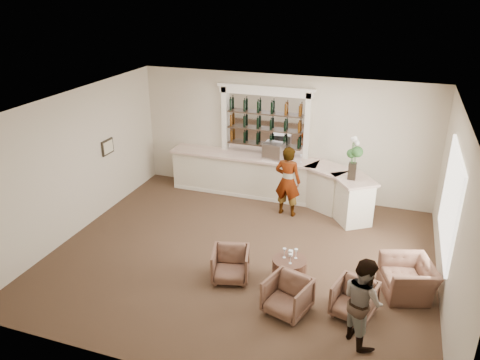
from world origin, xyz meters
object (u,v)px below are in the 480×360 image
at_px(sommelier, 288,181).
at_px(armchair_left, 231,264).
at_px(cocktail_table, 289,270).
at_px(armchair_right, 354,299).
at_px(armchair_center, 287,296).
at_px(bar_counter, 271,179).
at_px(espresso_machine, 274,151).
at_px(flower_vase, 354,155).
at_px(armchair_far, 408,278).
at_px(guest, 363,301).

relative_size(sommelier, armchair_left, 2.49).
distance_m(cocktail_table, armchair_right, 1.46).
bearing_deg(armchair_left, armchair_right, -21.80).
bearing_deg(armchair_center, sommelier, 121.12).
bearing_deg(armchair_right, cocktail_table, 169.42).
height_order(bar_counter, armchair_center, bar_counter).
bearing_deg(espresso_machine, cocktail_table, -62.82).
distance_m(armchair_center, flower_vase, 4.14).
bearing_deg(cocktail_table, armchair_far, 9.27).
relative_size(sommelier, flower_vase, 1.70).
bearing_deg(armchair_far, armchair_right, -61.01).
height_order(cocktail_table, armchair_center, armchair_center).
height_order(bar_counter, sommelier, sommelier).
bearing_deg(armchair_right, sommelier, 135.27).
relative_size(armchair_right, espresso_machine, 1.39).
height_order(cocktail_table, armchair_right, armchair_right).
xyz_separation_m(armchair_center, espresso_machine, (-1.52, 4.55, 1.03)).
relative_size(guest, flower_vase, 1.45).
relative_size(sommelier, guest, 1.17).
xyz_separation_m(armchair_far, flower_vase, (-1.42, 2.58, 1.41)).
bearing_deg(espresso_machine, armchair_far, -35.82).
relative_size(armchair_right, flower_vase, 0.67).
bearing_deg(cocktail_table, guest, -39.54).
distance_m(guest, armchair_center, 1.39).
height_order(armchair_right, armchair_far, armchair_far).
distance_m(armchair_left, armchair_center, 1.44).
relative_size(armchair_left, espresso_machine, 1.42).
bearing_deg(bar_counter, cocktail_table, -69.17).
xyz_separation_m(armchair_right, armchair_far, (0.88, 0.97, 0.01)).
distance_m(guest, armchair_right, 0.77).
bearing_deg(guest, flower_vase, -29.00).
height_order(armchair_center, flower_vase, flower_vase).
distance_m(bar_counter, armchair_left, 3.90).
xyz_separation_m(armchair_center, flower_vase, (0.60, 3.85, 1.40)).
bearing_deg(armchair_center, armchair_left, 171.69).
bearing_deg(sommelier, armchair_right, 126.63).
distance_m(bar_counter, guest, 5.58).
bearing_deg(armchair_far, guest, -43.56).
relative_size(cocktail_table, guest, 0.44).
xyz_separation_m(guest, armchair_left, (-2.59, 0.92, -0.44)).
height_order(guest, armchair_center, guest).
relative_size(armchair_left, armchair_far, 0.72).
height_order(sommelier, armchair_right, sommelier).
distance_m(cocktail_table, flower_vase, 3.38).
relative_size(cocktail_table, armchair_center, 0.91).
distance_m(armchair_right, espresso_machine, 5.11).
height_order(sommelier, armchair_center, sommelier).
bearing_deg(armchair_right, armchair_center, -150.54).
bearing_deg(armchair_left, armchair_far, -3.24).
xyz_separation_m(armchair_center, armchair_far, (2.02, 1.28, -0.01)).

